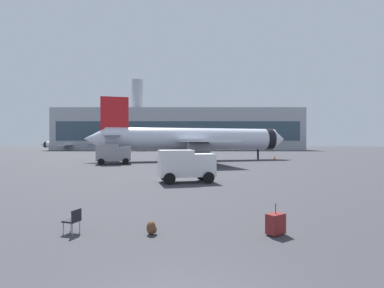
# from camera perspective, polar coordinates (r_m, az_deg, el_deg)

# --- Properties ---
(airplane_at_gate) EXTENTS (35.29, 32.15, 10.50)m
(airplane_at_gate) POSITION_cam_1_polar(r_m,az_deg,el_deg) (51.81, 0.23, 0.89)
(airplane_at_gate) COLOR silver
(airplane_at_gate) RESTS_ON ground
(airplane_taxiing) EXTENTS (21.33, 19.25, 6.26)m
(airplane_taxiing) POSITION_cam_1_polar(r_m,az_deg,el_deg) (122.22, -22.44, -0.08)
(airplane_taxiing) COLOR white
(airplane_taxiing) RESTS_ON ground
(service_truck) EXTENTS (5.16, 3.39, 2.90)m
(service_truck) POSITION_cam_1_polar(r_m,az_deg,el_deg) (44.75, -14.87, -1.68)
(service_truck) COLOR gray
(service_truck) RESTS_ON ground
(cargo_van) EXTENTS (4.74, 3.17, 2.60)m
(cargo_van) POSITION_cam_1_polar(r_m,az_deg,el_deg) (24.05, -1.33, -3.88)
(cargo_van) COLOR white
(cargo_van) RESTS_ON ground
(safety_cone_near) EXTENTS (0.44, 0.44, 0.68)m
(safety_cone_near) POSITION_cam_1_polar(r_m,az_deg,el_deg) (57.71, -0.58, -2.45)
(safety_cone_near) COLOR #F2590C
(safety_cone_near) RESTS_ON ground
(safety_cone_mid) EXTENTS (0.44, 0.44, 0.64)m
(safety_cone_mid) POSITION_cam_1_polar(r_m,az_deg,el_deg) (58.04, 15.30, -2.47)
(safety_cone_mid) COLOR #F2590C
(safety_cone_mid) RESTS_ON ground
(rolling_suitcase) EXTENTS (0.75, 0.70, 1.10)m
(rolling_suitcase) POSITION_cam_1_polar(r_m,az_deg,el_deg) (11.24, 15.50, -14.38)
(rolling_suitcase) COLOR maroon
(rolling_suitcase) RESTS_ON ground
(traveller_backpack) EXTENTS (0.36, 0.40, 0.48)m
(traveller_backpack) POSITION_cam_1_polar(r_m,az_deg,el_deg) (11.03, -7.81, -15.52)
(traveller_backpack) COLOR brown
(traveller_backpack) RESTS_ON ground
(gate_chair) EXTENTS (0.61, 0.61, 0.86)m
(gate_chair) POSITION_cam_1_polar(r_m,az_deg,el_deg) (11.78, -21.74, -13.17)
(gate_chair) COLOR black
(gate_chair) RESTS_ON ground
(terminal_building) EXTENTS (95.61, 18.09, 28.06)m
(terminal_building) POSITION_cam_1_polar(r_m,az_deg,el_deg) (120.52, -2.68, 2.78)
(terminal_building) COLOR #9EA3AD
(terminal_building) RESTS_ON ground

